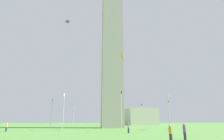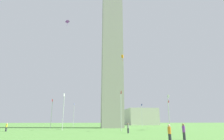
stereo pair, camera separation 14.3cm
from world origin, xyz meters
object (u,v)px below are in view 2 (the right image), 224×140
(flagpole_se, at_px, (142,114))
(flagpole_s, at_px, (107,114))
(obelisk_monument, at_px, (112,37))
(flagpole_ne, at_px, (169,110))
(flagpole_n, at_px, (121,108))
(kite_purple_diamond, at_px, (67,22))
(person_purple_shirt, at_px, (184,132))
(kite_orange_box, at_px, (122,56))
(person_yellow_shirt, at_px, (6,127))
(flagpole_w, at_px, (52,112))
(flagpole_e, at_px, (169,112))
(flagpole_nw, at_px, (63,109))
(flagpole_sw, at_px, (74,114))
(distant_building, at_px, (139,117))
(person_gray_shirt, at_px, (128,128))
(person_orange_shirt, at_px, (170,133))

(flagpole_se, height_order, flagpole_s, same)
(obelisk_monument, distance_m, flagpole_ne, 29.97)
(obelisk_monument, relative_size, flagpole_n, 7.08)
(flagpole_s, height_order, kite_purple_diamond, kite_purple_diamond)
(person_purple_shirt, distance_m, kite_orange_box, 29.04)
(flagpole_s, bearing_deg, kite_orange_box, 2.75)
(kite_orange_box, bearing_deg, person_yellow_shirt, -79.93)
(flagpole_w, distance_m, kite_purple_diamond, 26.36)
(obelisk_monument, bearing_deg, person_purple_shirt, 6.75)
(flagpole_e, relative_size, flagpole_nw, 1.00)
(flagpole_ne, height_order, flagpole_sw, same)
(obelisk_monument, bearing_deg, flagpole_n, 0.00)
(flagpole_s, relative_size, person_purple_shirt, 4.70)
(flagpole_sw, distance_m, distant_building, 42.50)
(person_gray_shirt, height_order, person_yellow_shirt, person_gray_shirt)
(flagpole_w, height_order, person_orange_shirt, flagpole_w)
(flagpole_s, bearing_deg, person_gray_shirt, 0.33)
(person_gray_shirt, bearing_deg, flagpole_w, 69.74)
(kite_purple_diamond, bearing_deg, obelisk_monument, 116.74)
(person_yellow_shirt, bearing_deg, flagpole_n, -10.98)
(flagpole_e, distance_m, kite_orange_box, 23.96)
(obelisk_monument, distance_m, flagpole_e, 29.94)
(person_yellow_shirt, bearing_deg, obelisk_monument, 28.22)
(person_purple_shirt, bearing_deg, flagpole_sw, -11.56)
(flagpole_s, bearing_deg, flagpole_nw, -22.50)
(flagpole_w, bearing_deg, flagpole_e, 90.00)
(flagpole_nw, bearing_deg, flagpole_sw, 180.00)
(person_gray_shirt, bearing_deg, flagpole_s, 33.16)
(person_gray_shirt, bearing_deg, obelisk_monument, 33.40)
(person_gray_shirt, xyz_separation_m, kite_orange_box, (-11.68, 1.17, 17.01))
(flagpole_nw, relative_size, distant_building, 0.32)
(flagpole_nw, xyz_separation_m, person_purple_shirt, (22.92, 16.49, -3.60))
(flagpole_se, bearing_deg, flagpole_e, 22.50)
(flagpole_se, height_order, person_gray_shirt, flagpole_se)
(person_gray_shirt, bearing_deg, flagpole_e, -3.35)
(flagpole_n, height_order, flagpole_nw, same)
(flagpole_ne, height_order, distant_building, flagpole_ne)
(person_yellow_shirt, bearing_deg, flagpole_se, 31.75)
(flagpole_nw, distance_m, person_orange_shirt, 28.98)
(person_gray_shirt, relative_size, person_yellow_shirt, 1.01)
(flagpole_nw, bearing_deg, flagpole_e, 112.50)
(flagpole_se, distance_m, kite_purple_diamond, 40.97)
(person_purple_shirt, distance_m, kite_purple_diamond, 44.20)
(flagpole_nw, relative_size, person_orange_shirt, 4.83)
(kite_purple_diamond, xyz_separation_m, distant_building, (-48.56, 32.06, -25.75))
(person_yellow_shirt, bearing_deg, kite_purple_diamond, 39.11)
(flagpole_sw, height_order, person_gray_shirt, flagpole_sw)
(kite_orange_box, relative_size, kite_purple_diamond, 1.09)
(flagpole_n, height_order, flagpole_sw, same)
(flagpole_n, bearing_deg, person_gray_shirt, 2.21)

